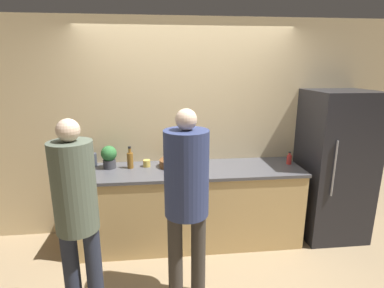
{
  "coord_description": "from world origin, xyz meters",
  "views": [
    {
      "loc": [
        -0.32,
        -2.84,
        2.06
      ],
      "look_at": [
        0.0,
        0.16,
        1.27
      ],
      "focal_mm": 28.0,
      "sensor_mm": 36.0,
      "label": 1
    }
  ],
  "objects": [
    {
      "name": "potted_plant",
      "position": [
        -0.92,
        0.5,
        1.06
      ],
      "size": [
        0.18,
        0.18,
        0.26
      ],
      "color": "#3D3D42",
      "rests_on": "counter"
    },
    {
      "name": "bottle_red",
      "position": [
        1.2,
        0.42,
        0.98
      ],
      "size": [
        0.06,
        0.06,
        0.15
      ],
      "color": "red",
      "rests_on": "counter"
    },
    {
      "name": "fruit_bowl",
      "position": [
        -0.19,
        0.48,
        0.96
      ],
      "size": [
        0.32,
        0.32,
        0.12
      ],
      "color": "brown",
      "rests_on": "counter"
    },
    {
      "name": "person_left",
      "position": [
        -0.99,
        -0.66,
        0.99
      ],
      "size": [
        0.33,
        0.33,
        1.69
      ],
      "color": "#232838",
      "rests_on": "ground_plane"
    },
    {
      "name": "refrigerator",
      "position": [
        1.75,
        0.38,
        0.89
      ],
      "size": [
        0.73,
        0.72,
        1.79
      ],
      "color": "#232328",
      "rests_on": "ground_plane"
    },
    {
      "name": "bottle_amber",
      "position": [
        -0.68,
        0.48,
        1.02
      ],
      "size": [
        0.07,
        0.07,
        0.26
      ],
      "color": "brown",
      "rests_on": "counter"
    },
    {
      "name": "ground_plane",
      "position": [
        0.0,
        0.0,
        0.0
      ],
      "size": [
        14.0,
        14.0,
        0.0
      ],
      "primitive_type": "plane",
      "color": "#9E8460"
    },
    {
      "name": "utensil_crock",
      "position": [
        -1.13,
        0.61,
        1.0
      ],
      "size": [
        0.11,
        0.11,
        0.31
      ],
      "color": "#3D424C",
      "rests_on": "counter"
    },
    {
      "name": "cup_yellow",
      "position": [
        -0.49,
        0.51,
        0.96
      ],
      "size": [
        0.08,
        0.08,
        0.08
      ],
      "color": "gold",
      "rests_on": "counter"
    },
    {
      "name": "person_center",
      "position": [
        -0.12,
        -0.52,
        1.05
      ],
      "size": [
        0.37,
        0.37,
        1.74
      ],
      "color": "#38332D",
      "rests_on": "ground_plane"
    },
    {
      "name": "counter",
      "position": [
        0.0,
        0.4,
        0.46
      ],
      "size": [
        2.58,
        0.72,
        0.92
      ],
      "color": "tan",
      "rests_on": "ground_plane"
    },
    {
      "name": "wall_back",
      "position": [
        0.0,
        0.74,
        1.3
      ],
      "size": [
        5.2,
        0.06,
        2.6
      ],
      "color": "#D6BC8C",
      "rests_on": "ground_plane"
    }
  ]
}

